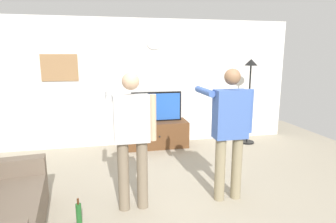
% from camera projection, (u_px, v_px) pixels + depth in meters
% --- Properties ---
extents(ground_plane, '(8.40, 8.40, 0.00)m').
position_uv_depth(ground_plane, '(186.00, 210.00, 3.62)').
color(ground_plane, '#9E937F').
extents(back_wall, '(6.40, 0.10, 2.70)m').
position_uv_depth(back_wall, '(150.00, 83.00, 6.18)').
color(back_wall, silver).
rests_on(back_wall, ground_plane).
extents(tv_stand, '(1.28, 0.58, 0.55)m').
position_uv_depth(tv_stand, '(157.00, 134.00, 6.08)').
color(tv_stand, brown).
rests_on(tv_stand, ground_plane).
extents(television, '(1.06, 0.07, 0.63)m').
position_uv_depth(television, '(157.00, 107.00, 6.01)').
color(television, black).
rests_on(television, tv_stand).
extents(wall_clock, '(0.33, 0.03, 0.33)m').
position_uv_depth(wall_clock, '(154.00, 41.00, 5.97)').
color(wall_clock, white).
extents(framed_picture, '(0.71, 0.04, 0.53)m').
position_uv_depth(framed_picture, '(60.00, 68.00, 5.68)').
color(framed_picture, '#997047').
extents(floor_lamp, '(0.32, 0.32, 1.86)m').
position_uv_depth(floor_lamp, '(250.00, 84.00, 6.13)').
color(floor_lamp, black).
rests_on(floor_lamp, ground_plane).
extents(person_standing_nearer_lamp, '(0.61, 0.78, 1.75)m').
position_uv_depth(person_standing_nearer_lamp, '(132.00, 133.00, 3.49)').
color(person_standing_nearer_lamp, '#7A6B56').
rests_on(person_standing_nearer_lamp, ground_plane).
extents(person_standing_nearer_couch, '(0.62, 0.78, 1.78)m').
position_uv_depth(person_standing_nearer_couch, '(230.00, 127.00, 3.73)').
color(person_standing_nearer_couch, gray).
rests_on(person_standing_nearer_couch, ground_plane).
extents(beverage_bottle, '(0.07, 0.07, 0.32)m').
position_uv_depth(beverage_bottle, '(79.00, 213.00, 3.32)').
color(beverage_bottle, '#1E5923').
rests_on(beverage_bottle, ground_plane).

